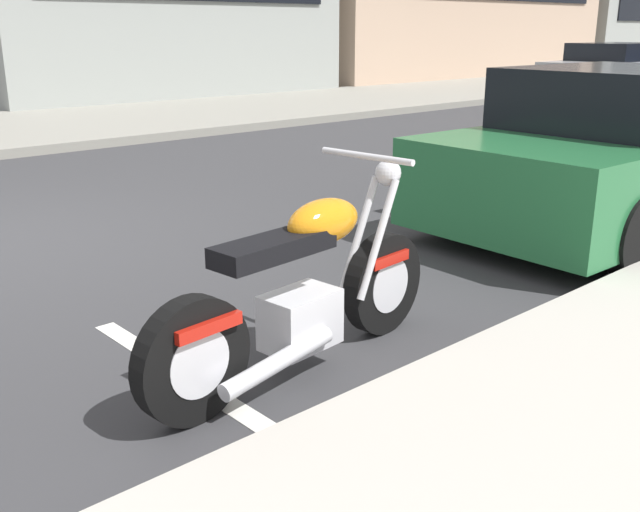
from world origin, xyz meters
name	(u,v)px	position (x,y,z in m)	size (l,w,h in m)	color
sidewalk_far_curb	(383,97)	(12.00, 6.57, 0.07)	(120.00, 5.00, 0.14)	gray
parking_stall_stripe	(203,388)	(0.00, -3.47, 0.00)	(0.12, 2.20, 0.01)	silver
parked_motorcycle	(304,295)	(0.53, -3.64, 0.42)	(2.02, 0.62, 1.10)	black
parked_car_mid_block	(623,153)	(4.71, -3.27, 0.66)	(4.22, 1.99, 1.41)	#236638
car_opposite_curb	(611,70)	(17.44, 3.32, 0.66)	(4.45, 1.93, 1.37)	gray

